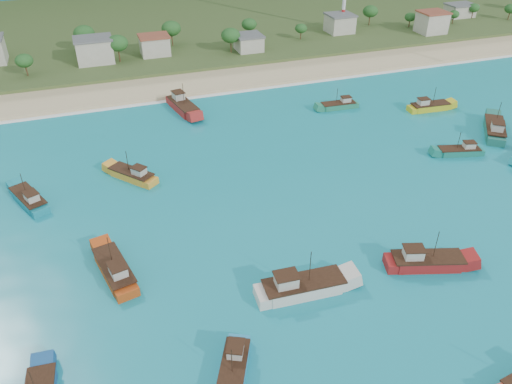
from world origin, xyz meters
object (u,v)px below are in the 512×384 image
object	(u,v)px
boat_7	(233,371)
boat_12	(459,152)
boat_4	(115,271)
boat_6	(426,262)
boat_25	(494,130)
boat_14	(429,107)
boat_9	(339,106)
boat_18	(29,200)
boat_0	(302,287)
boat_3	(183,106)
boat_13	(133,176)

from	to	relation	value
boat_7	boat_12	xyz separation A→B (m)	(59.27, 35.37, -0.04)
boat_4	boat_12	distance (m)	71.72
boat_6	boat_25	size ratio (longest dim) A/B	0.98
boat_6	boat_14	bearing A→B (deg)	161.23
boat_14	boat_25	size ratio (longest dim) A/B	0.87
boat_14	boat_6	bearing A→B (deg)	-31.94
boat_7	boat_14	distance (m)	87.31
boat_7	boat_14	xyz separation A→B (m)	(66.79, 56.23, 0.09)
boat_9	boat_25	xyz separation A→B (m)	(25.87, -23.81, 0.36)
boat_12	boat_6	bearing A→B (deg)	149.44
boat_9	boat_18	size ratio (longest dim) A/B	0.88
boat_9	boat_18	xyz separation A→B (m)	(-70.05, -19.03, 0.12)
boat_9	boat_12	bearing A→B (deg)	-152.86
boat_0	boat_12	size ratio (longest dim) A/B	1.34
boat_12	boat_0	bearing A→B (deg)	133.76
boat_18	boat_25	distance (m)	96.04
boat_12	boat_18	world-z (taller)	boat_18
boat_4	boat_25	world-z (taller)	boat_25
boat_14	boat_9	bearing A→B (deg)	-108.12
boat_12	boat_18	distance (m)	83.26
boat_6	boat_14	size ratio (longest dim) A/B	1.14
boat_18	boat_4	bearing A→B (deg)	-86.85
boat_18	boat_0	bearing A→B (deg)	-68.86
boat_7	boat_25	size ratio (longest dim) A/B	0.81
boat_12	boat_9	bearing A→B (deg)	38.19
boat_3	boat_18	size ratio (longest dim) A/B	1.23
boat_4	boat_18	size ratio (longest dim) A/B	1.10
boat_9	boat_25	size ratio (longest dim) A/B	0.77
boat_6	boat_14	world-z (taller)	boat_6
boat_25	boat_13	bearing A→B (deg)	-147.80
boat_12	boat_14	xyz separation A→B (m)	(7.52, 20.86, 0.13)
boat_4	boat_7	xyz separation A→B (m)	(11.13, -21.69, -0.18)
boat_14	boat_4	bearing A→B (deg)	-62.07
boat_18	boat_25	size ratio (longest dim) A/B	0.88
boat_18	boat_13	bearing A→B (deg)	-16.76
boat_6	boat_9	bearing A→B (deg)	-177.33
boat_4	boat_0	bearing A→B (deg)	-39.20
boat_13	boat_25	size ratio (longest dim) A/B	0.80
boat_13	boat_0	bearing A→B (deg)	-103.95
boat_3	boat_13	xyz separation A→B (m)	(-15.71, -27.93, -0.27)
boat_0	boat_9	xyz separation A→B (m)	(33.84, 54.83, -0.37)
boat_4	boat_13	world-z (taller)	boat_4
boat_3	boat_18	world-z (taller)	boat_3
boat_7	boat_6	bearing A→B (deg)	-139.00
boat_4	boat_7	distance (m)	24.38
boat_4	boat_12	size ratio (longest dim) A/B	1.22
boat_3	boat_12	world-z (taller)	boat_3
boat_4	boat_7	bearing A→B (deg)	-75.23
boat_14	boat_18	xyz separation A→B (m)	(-90.17, -10.84, -0.01)
boat_3	boat_6	world-z (taller)	boat_3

